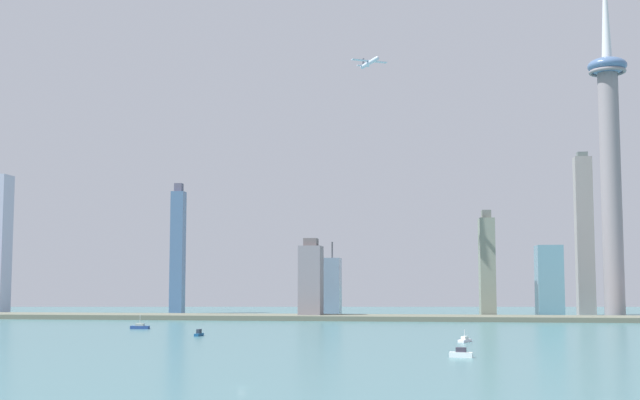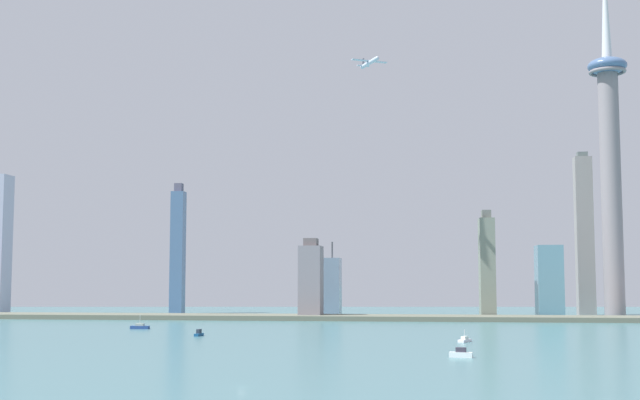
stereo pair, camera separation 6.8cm
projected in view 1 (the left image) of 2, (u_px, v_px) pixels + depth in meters
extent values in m
plane|color=#437278|center=(242.00, 387.00, 265.35)|extent=(6000.00, 6000.00, 0.00)
cube|color=#636757|center=(351.00, 318.00, 688.64)|extent=(821.99, 46.72, 3.86)
cylinder|color=gray|center=(611.00, 191.00, 714.15)|extent=(17.05, 17.05, 217.19)
ellipsoid|color=#48638D|center=(607.00, 66.00, 724.21)|extent=(33.13, 33.13, 14.82)
torus|color=gray|center=(607.00, 72.00, 723.73)|extent=(31.12, 31.12, 2.96)
cone|color=silver|center=(605.00, 1.00, 729.59)|extent=(8.53, 8.53, 101.25)
cube|color=#7289A1|center=(332.00, 287.00, 764.14)|extent=(15.39, 26.94, 52.50)
cylinder|color=#4C4C51|center=(332.00, 250.00, 767.27)|extent=(1.60, 1.60, 14.89)
cube|color=#5C8B9F|center=(549.00, 282.00, 722.15)|extent=(21.64, 25.19, 62.52)
cube|color=#496990|center=(178.00, 252.00, 813.26)|extent=(12.48, 12.76, 118.49)
cube|color=#545166|center=(179.00, 188.00, 819.13)|extent=(7.49, 7.66, 8.09)
cube|color=gray|center=(584.00, 236.00, 776.50)|extent=(15.55, 13.61, 147.06)
cube|color=#596362|center=(582.00, 155.00, 783.53)|extent=(9.33, 8.17, 4.71)
cube|color=gray|center=(311.00, 282.00, 704.27)|extent=(18.50, 27.15, 61.21)
cube|color=#61595A|center=(311.00, 242.00, 707.40)|extent=(11.10, 16.29, 6.47)
cube|color=slate|center=(487.00, 268.00, 716.45)|extent=(12.71, 26.11, 85.39)
cube|color=#61645F|center=(486.00, 214.00, 720.73)|extent=(7.63, 15.67, 6.94)
cube|color=white|center=(461.00, 355.00, 363.47)|extent=(10.41, 5.00, 2.34)
cube|color=#363341|center=(461.00, 350.00, 363.67)|extent=(4.74, 3.00, 2.03)
cube|color=navy|center=(199.00, 335.00, 498.34)|extent=(3.55, 10.39, 1.53)
cube|color=#27303D|center=(199.00, 331.00, 498.53)|extent=(2.26, 4.63, 2.48)
cube|color=navy|center=(140.00, 327.00, 566.69)|extent=(12.58, 4.53, 2.10)
cube|color=#9CA89B|center=(140.00, 325.00, 566.86)|extent=(5.55, 3.14, 1.62)
cylinder|color=silver|center=(140.00, 319.00, 567.21)|extent=(0.24, 0.24, 5.94)
cube|color=white|center=(465.00, 341.00, 451.36)|extent=(8.01, 11.13, 1.40)
cube|color=silver|center=(465.00, 338.00, 451.50)|extent=(4.35, 5.32, 1.69)
cylinder|color=silver|center=(465.00, 333.00, 451.75)|extent=(0.24, 0.24, 3.57)
cylinder|color=silver|center=(369.00, 63.00, 691.80)|extent=(16.91, 28.41, 3.35)
sphere|color=silver|center=(377.00, 58.00, 677.70)|extent=(3.35, 3.35, 3.35)
cube|color=silver|center=(369.00, 61.00, 691.94)|extent=(29.50, 17.88, 0.50)
cube|color=silver|center=(363.00, 66.00, 703.68)|extent=(10.96, 7.49, 0.40)
cube|color=#2D333D|center=(363.00, 62.00, 704.02)|extent=(1.72, 2.70, 5.00)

